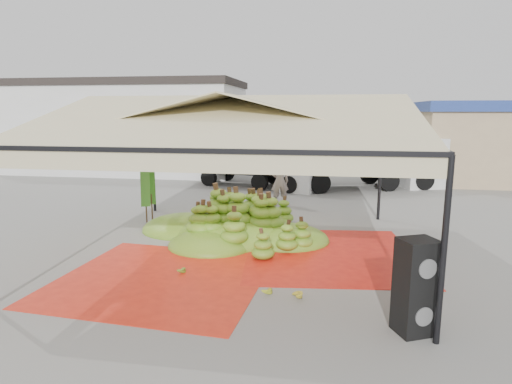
% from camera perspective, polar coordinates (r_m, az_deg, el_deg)
% --- Properties ---
extents(ground, '(90.00, 90.00, 0.00)m').
position_cam_1_polar(ground, '(11.42, -2.23, -7.79)').
color(ground, slate).
rests_on(ground, ground).
extents(canopy_tent, '(8.10, 8.10, 4.00)m').
position_cam_1_polar(canopy_tent, '(10.83, -2.36, 9.00)').
color(canopy_tent, black).
rests_on(canopy_tent, ground).
extents(building_white, '(14.30, 6.30, 5.40)m').
position_cam_1_polar(building_white, '(27.47, -17.22, 8.36)').
color(building_white, silver).
rests_on(building_white, ground).
extents(building_tan, '(6.30, 5.30, 4.10)m').
position_cam_1_polar(building_tan, '(24.91, 27.72, 5.94)').
color(building_tan, tan).
rests_on(building_tan, ground).
extents(tarp_left, '(4.70, 4.51, 0.01)m').
position_cam_1_polar(tarp_left, '(9.82, -12.47, -11.15)').
color(tarp_left, red).
rests_on(tarp_left, ground).
extents(tarp_right, '(4.67, 4.86, 0.01)m').
position_cam_1_polar(tarp_right, '(11.30, 9.80, -8.11)').
color(tarp_right, red).
rests_on(tarp_right, ground).
extents(banana_heap, '(6.36, 5.37, 1.28)m').
position_cam_1_polar(banana_heap, '(12.57, -2.81, -3.00)').
color(banana_heap, '#417C19').
rests_on(banana_heap, ground).
extents(hand_yellow_a, '(0.49, 0.45, 0.18)m').
position_cam_1_polar(hand_yellow_a, '(8.87, 1.15, -12.76)').
color(hand_yellow_a, gold).
rests_on(hand_yellow_a, ground).
extents(hand_yellow_b, '(0.54, 0.49, 0.21)m').
position_cam_1_polar(hand_yellow_b, '(8.65, 5.03, -13.35)').
color(hand_yellow_b, gold).
rests_on(hand_yellow_b, ground).
extents(hand_red_a, '(0.56, 0.53, 0.20)m').
position_cam_1_polar(hand_red_a, '(7.90, 20.19, -16.47)').
color(hand_red_a, '#512312').
rests_on(hand_red_a, ground).
extents(hand_red_b, '(0.44, 0.37, 0.20)m').
position_cam_1_polar(hand_red_b, '(9.20, 18.49, -12.39)').
color(hand_red_b, '#5A2F14').
rests_on(hand_red_b, ground).
extents(hand_green, '(0.40, 0.33, 0.18)m').
position_cam_1_polar(hand_green, '(10.05, -10.26, -10.04)').
color(hand_green, '#3A7117').
rests_on(hand_green, ground).
extents(hanging_bunches, '(3.24, 0.24, 0.20)m').
position_cam_1_polar(hanging_bunches, '(9.63, -7.63, 4.65)').
color(hanging_bunches, '#487C19').
rests_on(hanging_bunches, ground).
extents(speaker_stack, '(0.74, 0.70, 1.61)m').
position_cam_1_polar(speaker_stack, '(7.61, 20.53, -11.74)').
color(speaker_stack, black).
rests_on(speaker_stack, ground).
extents(banana_leaves, '(0.96, 1.36, 3.70)m').
position_cam_1_polar(banana_leaves, '(14.55, -14.92, -4.07)').
color(banana_leaves, '#267B20').
rests_on(banana_leaves, ground).
extents(vendor, '(0.78, 0.61, 1.91)m').
position_cam_1_polar(vendor, '(16.59, 3.19, 1.45)').
color(vendor, gray).
rests_on(vendor, ground).
extents(truck_left, '(6.20, 3.67, 2.02)m').
position_cam_1_polar(truck_left, '(20.58, 0.98, 4.09)').
color(truck_left, '#462617').
rests_on(truck_left, ground).
extents(truck_right, '(7.29, 4.48, 2.37)m').
position_cam_1_polar(truck_right, '(21.22, 15.49, 4.49)').
color(truck_right, '#4C3719').
rests_on(truck_right, ground).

